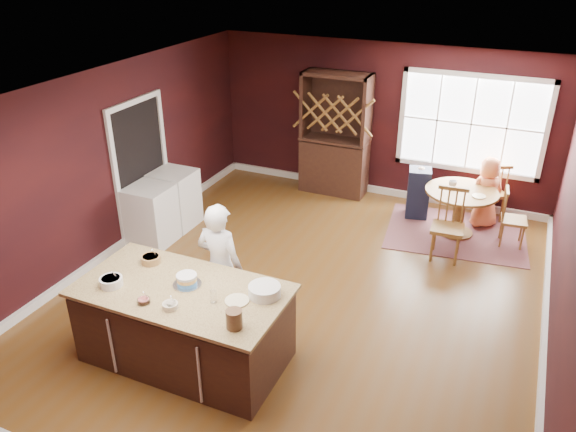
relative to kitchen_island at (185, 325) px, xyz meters
The scene contains 28 objects.
room_shell 2.11m from the kitchen_island, 68.72° to the left, with size 7.00×7.00×7.00m.
window 5.78m from the kitchen_island, 67.32° to the left, with size 2.36×0.10×1.66m, color white, non-canonical shape.
doorway 3.34m from the kitchen_island, 133.88° to the left, with size 0.08×1.26×2.13m, color white, non-canonical shape.
kitchen_island is the anchor object (origin of this frame).
dining_table 4.80m from the kitchen_island, 61.42° to the left, with size 1.11×1.11×0.75m.
baker 0.81m from the kitchen_island, 86.09° to the left, with size 0.59×0.38×1.60m, color white.
layer_cake 0.55m from the kitchen_island, 77.02° to the left, with size 0.31×0.31×0.13m, color white, non-canonical shape.
bowl_blue 0.92m from the kitchen_island, 160.96° to the right, with size 0.24×0.24×0.09m, color silver.
bowl_yellow 0.86m from the kitchen_island, 152.96° to the left, with size 0.22×0.22×0.08m, color olive.
bowl_pink 0.66m from the kitchen_island, 118.77° to the right, with size 0.14×0.14×0.05m, color silver.
bowl_olive 0.62m from the kitchen_island, 73.90° to the right, with size 0.16×0.16×0.06m, color white.
drinking_glass 0.71m from the kitchen_island, ahead, with size 0.07×0.07×0.14m, color white.
dinner_plate 0.82m from the kitchen_island, ahead, with size 0.25×0.25×0.02m, color beige.
white_tub 1.05m from the kitchen_island, 15.96° to the left, with size 0.34×0.34×0.12m, color white.
stoneware_crock 1.07m from the kitchen_island, 22.43° to the right, with size 0.16×0.16×0.19m, color brown.
toy_figurine 0.88m from the kitchen_island, 14.76° to the right, with size 0.04×0.04×0.07m, color yellow, non-canonical shape.
rug 4.82m from the kitchen_island, 61.42° to the left, with size 2.12×1.64×0.01m, color brown.
chair_east 5.22m from the kitchen_island, 53.46° to the left, with size 0.39×0.37×0.92m, color brown, non-canonical shape.
chair_south 4.06m from the kitchen_island, 56.31° to the left, with size 0.45×0.43×1.07m, color brown, non-canonical shape.
chair_north 5.64m from the kitchen_island, 61.71° to the left, with size 0.43×0.41×1.03m, color brown, non-canonical shape.
seated_woman 5.37m from the kitchen_island, 60.66° to the left, with size 0.58×0.37×1.18m, color #F48452.
high_chair 4.85m from the kitchen_island, 71.06° to the left, with size 0.36×0.36×0.88m, color black, non-canonical shape.
toddler 4.83m from the kitchen_island, 71.29° to the left, with size 0.18×0.14×0.26m, color #8CA5BF, non-canonical shape.
table_plate 4.83m from the kitchen_island, 57.92° to the left, with size 0.21×0.21×0.02m, color beige.
table_cup 4.82m from the kitchen_island, 63.64° to the left, with size 0.12×0.12×0.10m, color silver.
hutch 5.03m from the kitchen_island, 90.69° to the left, with size 1.19×0.50×2.18m, color #341A0D.
washer 2.83m from the kitchen_island, 133.56° to the left, with size 0.63×0.61×0.91m, color white.
dryer 3.32m from the kitchen_island, 125.93° to the left, with size 0.64×0.62×0.92m, color silver.
Camera 1 is at (2.35, -5.83, 4.26)m, focal length 35.00 mm.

